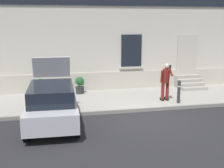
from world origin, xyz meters
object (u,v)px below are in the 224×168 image
at_px(planter_cream, 41,87).
at_px(bollard_near_person, 179,91).
at_px(planter_charcoal, 80,85).
at_px(person_on_phone, 166,79).
at_px(hatchback_car_silver, 52,103).

bearing_deg(planter_cream, bollard_near_person, -23.41).
relative_size(planter_cream, planter_charcoal, 1.00).
distance_m(bollard_near_person, person_on_phone, 0.79).
height_order(hatchback_car_silver, person_on_phone, hatchback_car_silver).
distance_m(person_on_phone, planter_cream, 6.02).
bearing_deg(person_on_phone, bollard_near_person, -45.35).
height_order(bollard_near_person, planter_cream, bollard_near_person).
bearing_deg(planter_charcoal, person_on_phone, -30.53).
height_order(bollard_near_person, planter_charcoal, bollard_near_person).
bearing_deg(planter_cream, planter_charcoal, 1.29).
relative_size(bollard_near_person, planter_cream, 1.22).
relative_size(bollard_near_person, planter_charcoal, 1.22).
relative_size(hatchback_car_silver, planter_charcoal, 4.78).
bearing_deg(bollard_near_person, person_on_phone, 132.16).
height_order(hatchback_car_silver, planter_cream, hatchback_car_silver).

